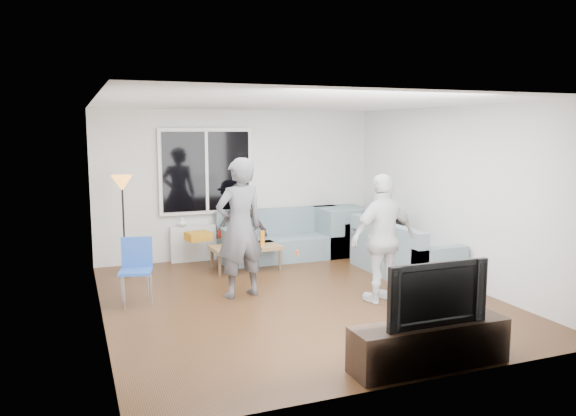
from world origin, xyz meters
name	(u,v)px	position (x,y,z in m)	size (l,w,h in m)	color
floor	(297,300)	(0.00, 0.00, -0.02)	(5.00, 5.50, 0.04)	#56351C
ceiling	(298,102)	(0.00, 0.00, 2.62)	(5.00, 5.50, 0.04)	white
wall_back	(239,184)	(0.00, 2.77, 1.30)	(5.00, 0.04, 2.60)	silver
wall_front	(418,242)	(0.00, -2.77, 1.30)	(5.00, 0.04, 2.60)	silver
wall_left	(96,213)	(-2.52, 0.00, 1.30)	(0.04, 5.50, 2.60)	silver
wall_right	(455,195)	(2.52, 0.00, 1.30)	(0.04, 5.50, 2.60)	silver
window_frame	(206,171)	(-0.60, 2.69, 1.55)	(1.62, 0.06, 1.47)	white
window_glass	(207,171)	(-0.60, 2.65, 1.55)	(1.50, 0.02, 1.35)	black
window_mullion	(207,171)	(-0.60, 2.64, 1.55)	(0.05, 0.03, 1.35)	white
radiator	(208,242)	(-0.60, 2.65, 0.31)	(1.30, 0.12, 0.62)	silver
potted_plant	(233,214)	(-0.15, 2.62, 0.80)	(0.20, 0.16, 0.36)	#2C7033
vase	(182,222)	(-1.05, 2.62, 0.70)	(0.15, 0.15, 0.16)	silver
sofa_back_section	(285,235)	(0.68, 2.27, 0.42)	(2.30, 0.85, 0.85)	slate
sofa_right_section	(404,248)	(2.02, 0.53, 0.42)	(0.85, 2.00, 0.85)	slate
sofa_corner	(342,231)	(1.80, 2.27, 0.42)	(0.85, 0.85, 0.85)	slate
cushion_yellow	(198,236)	(-0.85, 2.25, 0.51)	(0.38, 0.32, 0.14)	#C1801C
cushion_red	(230,233)	(-0.28, 2.33, 0.51)	(0.36, 0.30, 0.13)	maroon
coffee_table	(246,258)	(-0.19, 1.74, 0.20)	(1.10, 0.60, 0.40)	#99754A
pitcher	(243,240)	(-0.22, 1.79, 0.49)	(0.17, 0.17, 0.17)	maroon
side_chair	(136,272)	(-2.05, 0.52, 0.43)	(0.40, 0.40, 0.86)	#2954B4
floor_lamp	(124,226)	(-2.05, 2.07, 0.78)	(0.32, 0.32, 1.56)	orange
player_left	(240,228)	(-0.68, 0.38, 0.95)	(0.69, 0.45, 1.90)	#515156
player_right	(383,238)	(1.00, -0.53, 0.85)	(1.00, 0.42, 1.70)	silver
spectator_right	(392,236)	(2.02, 0.90, 0.55)	(0.54, 0.42, 1.10)	black
spectator_back	(242,223)	(-0.09, 2.30, 0.68)	(0.88, 0.51, 1.36)	black
tv_console	(429,345)	(0.35, -2.50, 0.22)	(1.60, 0.40, 0.44)	black
television	(431,292)	(0.35, -2.50, 0.75)	(1.07, 0.14, 0.61)	black
bottle_a	(227,239)	(-0.47, 1.82, 0.52)	(0.07, 0.07, 0.24)	#C45B0B
bottle_b	(240,241)	(-0.32, 1.61, 0.52)	(0.08, 0.08, 0.23)	#2D7F17
bottle_e	(263,237)	(0.15, 1.87, 0.49)	(0.07, 0.07, 0.18)	black
bottle_c	(244,237)	(-0.17, 1.92, 0.51)	(0.07, 0.07, 0.22)	#33150B
bottle_d	(262,238)	(0.06, 1.62, 0.52)	(0.07, 0.07, 0.25)	orange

